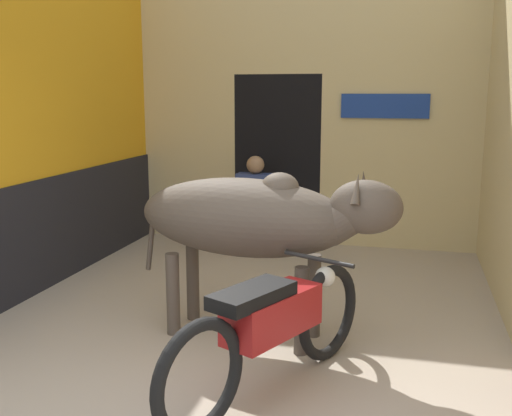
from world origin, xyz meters
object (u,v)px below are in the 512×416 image
(motorcycle_near, at_px, (272,325))
(shopkeeper_seated, at_px, (255,203))
(cow, at_px, (256,219))
(plastic_stool, at_px, (238,229))

(motorcycle_near, xyz_separation_m, shopkeeper_seated, (-1.01, 3.43, 0.16))
(cow, xyz_separation_m, shopkeeper_seated, (-0.68, 2.56, -0.36))
(shopkeeper_seated, relative_size, plastic_stool, 2.84)
(shopkeeper_seated, distance_m, plastic_stool, 0.52)
(cow, bearing_deg, shopkeeper_seated, 104.84)
(cow, distance_m, motorcycle_near, 1.06)
(cow, xyz_separation_m, plastic_stool, (-0.95, 2.77, -0.76))
(cow, height_order, plastic_stool, cow)
(cow, relative_size, plastic_stool, 5.13)
(motorcycle_near, relative_size, shopkeeper_seated, 1.59)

